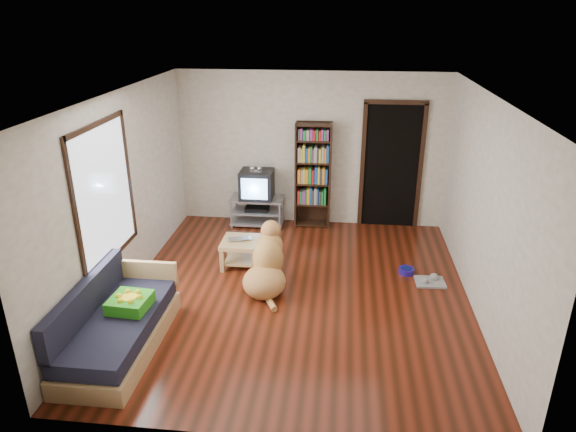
# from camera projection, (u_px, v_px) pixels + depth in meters

# --- Properties ---
(ground) EXTENTS (5.00, 5.00, 0.00)m
(ground) POSITION_uv_depth(u_px,v_px,m) (297.00, 293.00, 6.84)
(ground) COLOR #5D1E10
(ground) RESTS_ON ground
(ceiling) EXTENTS (5.00, 5.00, 0.00)m
(ceiling) POSITION_uv_depth(u_px,v_px,m) (298.00, 96.00, 5.85)
(ceiling) COLOR white
(ceiling) RESTS_ON ground
(wall_back) EXTENTS (4.50, 0.00, 4.50)m
(wall_back) POSITION_uv_depth(u_px,v_px,m) (311.00, 150.00, 8.64)
(wall_back) COLOR silver
(wall_back) RESTS_ON ground
(wall_front) EXTENTS (4.50, 0.00, 4.50)m
(wall_front) POSITION_uv_depth(u_px,v_px,m) (267.00, 313.00, 4.04)
(wall_front) COLOR silver
(wall_front) RESTS_ON ground
(wall_left) EXTENTS (0.00, 5.00, 5.00)m
(wall_left) POSITION_uv_depth(u_px,v_px,m) (123.00, 195.00, 6.57)
(wall_left) COLOR silver
(wall_left) RESTS_ON ground
(wall_right) EXTENTS (0.00, 5.00, 5.00)m
(wall_right) POSITION_uv_depth(u_px,v_px,m) (485.00, 209.00, 6.11)
(wall_right) COLOR silver
(wall_right) RESTS_ON ground
(green_cushion) EXTENTS (0.45, 0.45, 0.14)m
(green_cushion) POSITION_uv_depth(u_px,v_px,m) (130.00, 303.00, 5.70)
(green_cushion) COLOR green
(green_cushion) RESTS_ON sofa
(laptop) EXTENTS (0.40, 0.32, 0.03)m
(laptop) POSITION_uv_depth(u_px,v_px,m) (240.00, 240.00, 7.40)
(laptop) COLOR #B5B6BA
(laptop) RESTS_ON coffee_table
(dog_bowl) EXTENTS (0.22, 0.22, 0.08)m
(dog_bowl) POSITION_uv_depth(u_px,v_px,m) (406.00, 271.00, 7.33)
(dog_bowl) COLOR #25148A
(dog_bowl) RESTS_ON ground
(grey_rag) EXTENTS (0.41, 0.34, 0.03)m
(grey_rag) POSITION_uv_depth(u_px,v_px,m) (430.00, 282.00, 7.08)
(grey_rag) COLOR #959595
(grey_rag) RESTS_ON ground
(window) EXTENTS (0.03, 1.46, 1.70)m
(window) POSITION_uv_depth(u_px,v_px,m) (105.00, 194.00, 6.04)
(window) COLOR white
(window) RESTS_ON wall_left
(doorway) EXTENTS (1.03, 0.05, 2.19)m
(doorway) POSITION_uv_depth(u_px,v_px,m) (391.00, 163.00, 8.56)
(doorway) COLOR black
(doorway) RESTS_ON wall_back
(tv_stand) EXTENTS (0.90, 0.45, 0.50)m
(tv_stand) POSITION_uv_depth(u_px,v_px,m) (257.00, 210.00, 8.90)
(tv_stand) COLOR #99999E
(tv_stand) RESTS_ON ground
(crt_tv) EXTENTS (0.55, 0.52, 0.58)m
(crt_tv) POSITION_uv_depth(u_px,v_px,m) (257.00, 184.00, 8.74)
(crt_tv) COLOR black
(crt_tv) RESTS_ON tv_stand
(bookshelf) EXTENTS (0.60, 0.30, 1.80)m
(bookshelf) POSITION_uv_depth(u_px,v_px,m) (313.00, 170.00, 8.61)
(bookshelf) COLOR black
(bookshelf) RESTS_ON ground
(sofa) EXTENTS (0.80, 1.80, 0.80)m
(sofa) POSITION_uv_depth(u_px,v_px,m) (116.00, 327.00, 5.66)
(sofa) COLOR tan
(sofa) RESTS_ON ground
(coffee_table) EXTENTS (0.55, 0.55, 0.40)m
(coffee_table) POSITION_uv_depth(u_px,v_px,m) (241.00, 248.00, 7.48)
(coffee_table) COLOR tan
(coffee_table) RESTS_ON ground
(dog) EXTENTS (0.63, 1.12, 0.92)m
(dog) POSITION_uv_depth(u_px,v_px,m) (267.00, 266.00, 6.85)
(dog) COLOR #C3864B
(dog) RESTS_ON ground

